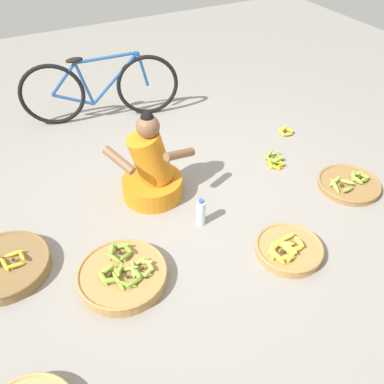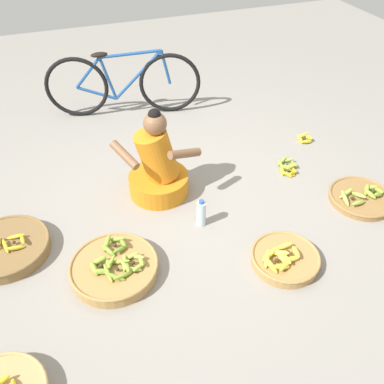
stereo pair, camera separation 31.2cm
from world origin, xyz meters
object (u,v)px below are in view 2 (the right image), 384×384
at_px(banana_basket_near_vendor, 361,197).
at_px(banana_basket_mid_left, 7,247).
at_px(bicycle_leaning, 123,84).
at_px(banana_basket_near_bicycle, 285,258).
at_px(banana_basket_front_center, 114,267).
at_px(water_bottle, 201,213).
at_px(loose_bananas_front_right, 288,167).
at_px(vendor_woman_front, 158,168).
at_px(loose_bananas_back_right, 305,138).

xyz_separation_m(banana_basket_near_vendor, banana_basket_mid_left, (-2.88, 0.40, 0.02)).
xyz_separation_m(bicycle_leaning, banana_basket_near_bicycle, (0.59, -2.60, -0.31)).
relative_size(banana_basket_front_center, banana_basket_near_vendor, 1.15).
xyz_separation_m(banana_basket_near_bicycle, water_bottle, (-0.43, 0.59, 0.07)).
distance_m(bicycle_leaning, loose_bananas_front_right, 2.02).
relative_size(vendor_woman_front, banana_basket_mid_left, 1.29).
xyz_separation_m(loose_bananas_back_right, loose_bananas_front_right, (-0.42, -0.38, -0.00)).
distance_m(bicycle_leaning, water_bottle, 2.03).
height_order(loose_bananas_front_right, water_bottle, water_bottle).
relative_size(banana_basket_front_center, loose_bananas_front_right, 2.26).
xyz_separation_m(banana_basket_near_bicycle, banana_basket_near_vendor, (0.97, 0.39, -0.01)).
height_order(banana_basket_front_center, banana_basket_mid_left, banana_basket_front_center).
height_order(banana_basket_front_center, banana_basket_near_bicycle, banana_basket_front_center).
bearing_deg(loose_bananas_front_right, banana_basket_mid_left, -175.24).
relative_size(vendor_woman_front, banana_basket_near_vendor, 1.49).
distance_m(banana_basket_near_vendor, banana_basket_mid_left, 2.91).
distance_m(vendor_woman_front, banana_basket_near_bicycle, 1.29).
height_order(banana_basket_near_bicycle, loose_bananas_front_right, banana_basket_near_bicycle).
xyz_separation_m(banana_basket_mid_left, loose_bananas_back_right, (2.94, 0.59, -0.02)).
distance_m(banana_basket_near_bicycle, loose_bananas_back_right, 1.73).
bearing_deg(banana_basket_mid_left, vendor_woman_front, 13.47).
relative_size(bicycle_leaning, loose_bananas_back_right, 11.10).
relative_size(vendor_woman_front, banana_basket_near_bicycle, 1.62).
distance_m(vendor_woman_front, water_bottle, 0.57).
relative_size(banana_basket_mid_left, loose_bananas_back_right, 4.25).
distance_m(banana_basket_near_vendor, loose_bananas_back_right, 1.00).
bearing_deg(bicycle_leaning, water_bottle, -85.41).
bearing_deg(vendor_woman_front, bicycle_leaning, 88.32).
relative_size(banana_basket_near_vendor, water_bottle, 2.20).
distance_m(banana_basket_front_center, water_bottle, 0.80).
xyz_separation_m(banana_basket_near_vendor, water_bottle, (-1.40, 0.20, 0.08)).
relative_size(bicycle_leaning, loose_bananas_front_right, 5.94).
bearing_deg(bicycle_leaning, banana_basket_front_center, -104.80).
distance_m(banana_basket_near_vendor, water_bottle, 1.42).
bearing_deg(banana_basket_near_bicycle, banana_basket_near_vendor, 21.92).
height_order(banana_basket_near_bicycle, water_bottle, water_bottle).
xyz_separation_m(banana_basket_near_bicycle, banana_basket_mid_left, (-1.91, 0.79, 0.01)).
bearing_deg(bicycle_leaning, loose_bananas_front_right, -53.05).
xyz_separation_m(bicycle_leaning, banana_basket_front_center, (-0.60, -2.26, -0.30)).
bearing_deg(bicycle_leaning, vendor_woman_front, -91.68).
distance_m(banana_basket_front_center, banana_basket_near_vendor, 2.16).
distance_m(banana_basket_mid_left, loose_bananas_front_right, 2.52).
height_order(bicycle_leaning, banana_basket_mid_left, bicycle_leaning).
relative_size(banana_basket_near_bicycle, loose_bananas_back_right, 3.38).
height_order(banana_basket_near_vendor, water_bottle, water_bottle).
height_order(banana_basket_mid_left, loose_bananas_front_right, banana_basket_mid_left).
bearing_deg(water_bottle, banana_basket_near_bicycle, -54.01).
xyz_separation_m(banana_basket_near_vendor, loose_bananas_back_right, (0.05, 1.00, -0.01)).
distance_m(banana_basket_near_bicycle, banana_basket_mid_left, 2.07).
xyz_separation_m(vendor_woman_front, banana_basket_near_bicycle, (0.63, -1.10, -0.21)).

